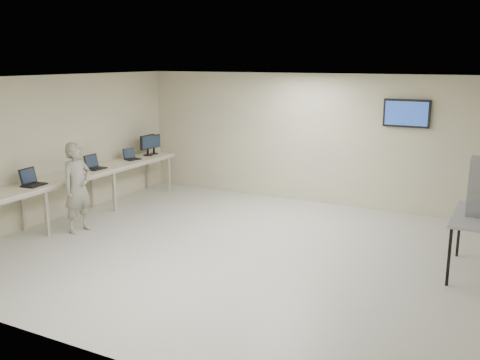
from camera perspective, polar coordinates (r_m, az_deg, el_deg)
The scene contains 9 objects.
room at distance 8.58m, azimuth -0.25°, elevation 1.49°, with size 8.01×7.01×2.81m.
workbench at distance 10.80m, azimuth -17.64°, elevation 0.07°, with size 0.76×6.00×0.90m.
laptop_1 at distance 10.17m, azimuth -21.36°, elevation -0.10°, with size 0.36×0.42×0.31m.
laptop_2 at distance 11.29m, azimuth -15.28°, elevation 1.52°, with size 0.31×0.38×0.29m.
laptop_3 at distance 12.16m, azimuth -11.53°, elevation 2.46°, with size 0.33×0.37×0.25m.
monitor_near at distance 12.56m, azimuth -9.83°, elevation 3.89°, with size 0.22×0.48×0.48m.
monitor_far at distance 12.75m, azimuth -9.19°, elevation 3.96°, with size 0.20×0.45×0.45m.
soldier at distance 10.09m, azimuth -16.94°, elevation -0.78°, with size 0.60×0.39×1.65m, color slate.
side_table at distance 8.47m, azimuth 24.12°, elevation -3.93°, with size 0.69×1.49×0.89m.
Camera 1 is at (3.96, -7.39, 3.10)m, focal length 40.00 mm.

